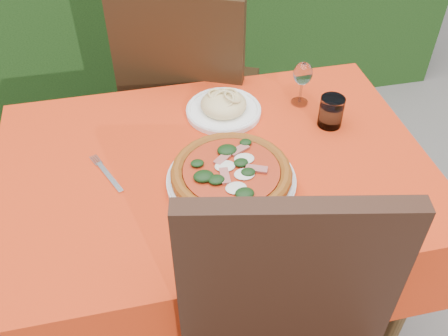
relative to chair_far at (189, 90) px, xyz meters
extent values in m
plane|color=#605B57|center=(-0.02, -0.60, -0.60)|extent=(60.00, 60.00, 0.00)
cube|color=#493117|center=(-0.02, -0.60, 0.12)|extent=(1.20, 0.80, 0.04)
cylinder|color=#493117|center=(0.52, -0.94, -0.25)|extent=(0.05, 0.05, 0.70)
cylinder|color=#493117|center=(-0.56, -0.26, -0.25)|extent=(0.05, 0.05, 0.70)
cylinder|color=#493117|center=(0.52, -0.26, -0.25)|extent=(0.05, 0.05, 0.70)
cube|color=red|center=(-0.02, -0.60, -0.02)|extent=(1.26, 0.86, 0.32)
cube|color=black|center=(0.05, -1.09, 0.20)|extent=(0.48, 0.14, 0.53)
cube|color=black|center=(0.04, 0.09, -0.09)|extent=(0.63, 0.63, 0.05)
cube|color=black|center=(-0.05, -0.11, 0.19)|extent=(0.45, 0.24, 0.52)
cylinder|color=black|center=(0.31, 0.19, -0.36)|extent=(0.04, 0.04, 0.49)
cylinder|color=black|center=(-0.06, 0.36, -0.36)|extent=(0.04, 0.04, 0.49)
cylinder|color=black|center=(0.14, -0.18, -0.36)|extent=(0.04, 0.04, 0.49)
cylinder|color=black|center=(-0.23, -0.01, -0.36)|extent=(0.04, 0.04, 0.49)
cylinder|color=silver|center=(0.01, -0.69, 0.15)|extent=(0.36, 0.36, 0.02)
cylinder|color=#C0621A|center=(0.01, -0.69, 0.18)|extent=(0.41, 0.41, 0.02)
cylinder|color=maroon|center=(0.01, -0.69, 0.19)|extent=(0.33, 0.33, 0.01)
cylinder|color=white|center=(0.06, -0.37, 0.15)|extent=(0.25, 0.25, 0.02)
ellipsoid|color=#DAC088|center=(0.06, -0.37, 0.18)|extent=(0.18, 0.18, 0.07)
cylinder|color=silver|center=(0.38, -0.50, 0.19)|extent=(0.08, 0.08, 0.10)
cylinder|color=#9DBDD5|center=(0.38, -0.50, 0.18)|extent=(0.06, 0.06, 0.07)
cylinder|color=silver|center=(0.32, -0.37, 0.15)|extent=(0.06, 0.06, 0.01)
cylinder|color=silver|center=(0.32, -0.37, 0.19)|extent=(0.01, 0.01, 0.08)
ellipsoid|color=silver|center=(0.32, -0.37, 0.26)|extent=(0.06, 0.06, 0.08)
cube|color=silver|center=(-0.32, -0.60, 0.15)|extent=(0.10, 0.19, 0.01)
camera|label=1|loc=(-0.22, -1.66, 1.12)|focal=40.00mm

